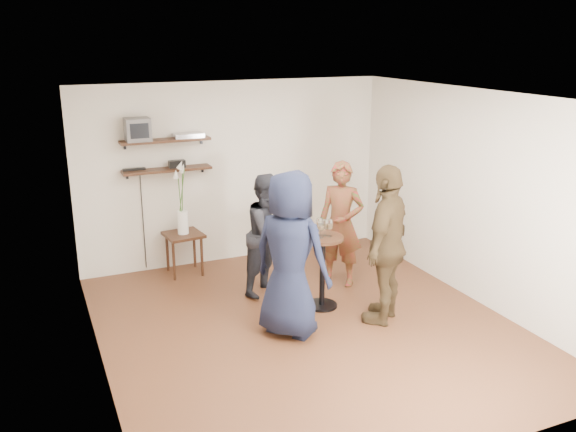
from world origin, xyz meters
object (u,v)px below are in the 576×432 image
(person_dark, at_px, (269,234))
(drinks_table, at_px, (322,262))
(radio, at_px, (177,164))
(person_plaid, at_px, (341,224))
(person_brown, at_px, (387,244))
(crt_monitor, at_px, (137,129))
(dvd_deck, at_px, (188,135))
(side_table, at_px, (184,240))
(person_navy, at_px, (290,255))

(person_dark, bearing_deg, drinks_table, -90.00)
(radio, relative_size, person_plaid, 0.13)
(drinks_table, height_order, person_brown, person_brown)
(crt_monitor, height_order, dvd_deck, crt_monitor)
(radio, xyz_separation_m, side_table, (-0.01, -0.20, -1.03))
(crt_monitor, height_order, drinks_table, crt_monitor)
(dvd_deck, relative_size, side_table, 0.69)
(dvd_deck, distance_m, side_table, 1.44)
(crt_monitor, distance_m, person_navy, 2.88)
(person_plaid, bearing_deg, drinks_table, -90.00)
(side_table, height_order, person_dark, person_dark)
(radio, bearing_deg, person_plaid, -37.25)
(crt_monitor, relative_size, person_plaid, 0.19)
(crt_monitor, distance_m, person_plaid, 2.93)
(person_dark, xyz_separation_m, person_navy, (-0.21, -1.14, 0.14))
(person_dark, bearing_deg, crt_monitor, 104.44)
(dvd_deck, bearing_deg, crt_monitor, 180.00)
(crt_monitor, height_order, radio, crt_monitor)
(drinks_table, bearing_deg, person_plaid, 45.89)
(person_brown, bearing_deg, dvd_deck, -97.98)
(crt_monitor, height_order, person_brown, crt_monitor)
(dvd_deck, height_order, person_navy, dvd_deck)
(radio, distance_m, side_table, 1.05)
(side_table, bearing_deg, person_dark, -51.58)
(crt_monitor, xyz_separation_m, dvd_deck, (0.67, 0.00, -0.12))
(dvd_deck, distance_m, person_dark, 1.82)
(person_navy, bearing_deg, person_plaid, -85.44)
(radio, height_order, side_table, radio)
(side_table, distance_m, person_dark, 1.40)
(crt_monitor, height_order, person_navy, crt_monitor)
(person_dark, bearing_deg, person_plaid, -38.06)
(drinks_table, bearing_deg, radio, 122.95)
(radio, relative_size, drinks_table, 0.24)
(side_table, relative_size, person_dark, 0.37)
(crt_monitor, relative_size, person_navy, 0.17)
(dvd_deck, distance_m, person_navy, 2.64)
(crt_monitor, relative_size, person_dark, 0.20)
(crt_monitor, distance_m, person_dark, 2.22)
(side_table, height_order, person_plaid, person_plaid)
(person_dark, distance_m, person_brown, 1.58)
(drinks_table, xyz_separation_m, person_navy, (-0.63, -0.47, 0.34))
(radio, relative_size, person_navy, 0.12)
(side_table, xyz_separation_m, person_dark, (0.85, -1.07, 0.29))
(dvd_deck, bearing_deg, radio, 180.00)
(drinks_table, relative_size, person_plaid, 0.55)
(person_navy, bearing_deg, drinks_table, -90.00)
(person_plaid, bearing_deg, crt_monitor, -166.69)
(radio, distance_m, person_dark, 1.69)
(radio, bearing_deg, person_dark, -56.56)
(person_plaid, relative_size, person_navy, 0.89)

